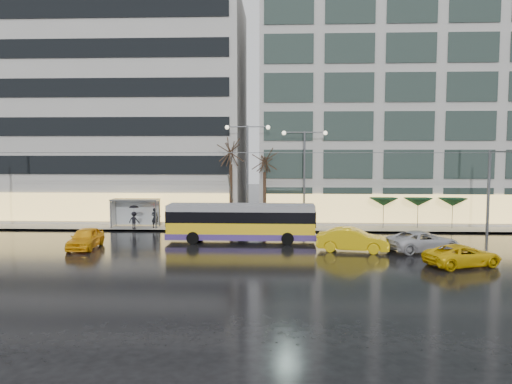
# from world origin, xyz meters

# --- Properties ---
(ground) EXTENTS (140.00, 140.00, 0.00)m
(ground) POSITION_xyz_m (0.00, 0.00, 0.00)
(ground) COLOR black
(ground) RESTS_ON ground
(sidewalk) EXTENTS (80.00, 10.00, 0.15)m
(sidewalk) POSITION_xyz_m (2.00, 14.00, 0.07)
(sidewalk) COLOR gray
(sidewalk) RESTS_ON ground
(kerb) EXTENTS (80.00, 0.10, 0.15)m
(kerb) POSITION_xyz_m (2.00, 9.05, 0.07)
(kerb) COLOR slate
(kerb) RESTS_ON ground
(building_left) EXTENTS (34.00, 14.00, 22.00)m
(building_left) POSITION_xyz_m (-16.00, 19.00, 11.15)
(building_left) COLOR #AEABA6
(building_left) RESTS_ON sidewalk
(building_right) EXTENTS (32.00, 14.00, 25.00)m
(building_right) POSITION_xyz_m (19.00, 19.00, 12.65)
(building_right) COLOR #AEABA6
(building_right) RESTS_ON sidewalk
(trolleybus) EXTENTS (11.26, 4.42, 5.21)m
(trolleybus) POSITION_xyz_m (1.88, 4.52, 1.41)
(trolleybus) COLOR yellow
(trolleybus) RESTS_ON ground
(catenary) EXTENTS (42.24, 5.12, 7.00)m
(catenary) POSITION_xyz_m (1.00, 7.94, 4.25)
(catenary) COLOR #595B60
(catenary) RESTS_ON ground
(bus_shelter) EXTENTS (4.20, 1.60, 2.51)m
(bus_shelter) POSITION_xyz_m (-8.38, 10.69, 1.96)
(bus_shelter) COLOR #595B60
(bus_shelter) RESTS_ON sidewalk
(street_lamp_near) EXTENTS (3.96, 0.36, 9.03)m
(street_lamp_near) POSITION_xyz_m (2.00, 10.80, 5.99)
(street_lamp_near) COLOR #595B60
(street_lamp_near) RESTS_ON sidewalk
(street_lamp_far) EXTENTS (3.96, 0.36, 8.53)m
(street_lamp_far) POSITION_xyz_m (7.00, 10.80, 5.71)
(street_lamp_far) COLOR #595B60
(street_lamp_far) RESTS_ON sidewalk
(tree_a) EXTENTS (3.20, 3.20, 8.40)m
(tree_a) POSITION_xyz_m (0.50, 11.00, 7.09)
(tree_a) COLOR black
(tree_a) RESTS_ON sidewalk
(tree_b) EXTENTS (3.20, 3.20, 7.70)m
(tree_b) POSITION_xyz_m (3.50, 11.20, 6.40)
(tree_b) COLOR black
(tree_b) RESTS_ON sidewalk
(parasol_a) EXTENTS (2.50, 2.50, 2.65)m
(parasol_a) POSITION_xyz_m (14.00, 11.00, 2.45)
(parasol_a) COLOR #595B60
(parasol_a) RESTS_ON sidewalk
(parasol_b) EXTENTS (2.50, 2.50, 2.65)m
(parasol_b) POSITION_xyz_m (17.00, 11.00, 2.45)
(parasol_b) COLOR #595B60
(parasol_b) RESTS_ON sidewalk
(parasol_c) EXTENTS (2.50, 2.50, 2.65)m
(parasol_c) POSITION_xyz_m (20.00, 11.00, 2.45)
(parasol_c) COLOR #595B60
(parasol_c) RESTS_ON sidewalk
(taxi_a) EXTENTS (1.95, 4.41, 1.48)m
(taxi_a) POSITION_xyz_m (-9.04, 1.49, 0.74)
(taxi_a) COLOR #FFAF0D
(taxi_a) RESTS_ON ground
(taxi_b) EXTENTS (5.16, 2.63, 1.62)m
(taxi_b) POSITION_xyz_m (9.87, 1.24, 0.81)
(taxi_b) COLOR #E2B60B
(taxi_b) RESTS_ON ground
(taxi_c) EXTENTS (5.17, 3.65, 1.31)m
(taxi_c) POSITION_xyz_m (15.85, -2.91, 0.66)
(taxi_c) COLOR yellow
(taxi_c) RESTS_ON ground
(sedan_silver) EXTENTS (5.60, 3.92, 1.42)m
(sedan_silver) POSITION_xyz_m (14.74, 1.51, 0.71)
(sedan_silver) COLOR silver
(sedan_silver) RESTS_ON ground
(pedestrian_a) EXTENTS (1.21, 1.22, 2.19)m
(pedestrian_a) POSITION_xyz_m (-6.16, 10.07, 1.58)
(pedestrian_a) COLOR black
(pedestrian_a) RESTS_ON sidewalk
(pedestrian_b) EXTENTS (1.02, 0.91, 1.74)m
(pedestrian_b) POSITION_xyz_m (-6.20, 12.14, 1.02)
(pedestrian_b) COLOR black
(pedestrian_b) RESTS_ON sidewalk
(pedestrian_c) EXTENTS (1.07, 0.96, 2.11)m
(pedestrian_c) POSITION_xyz_m (-7.81, 9.40, 1.27)
(pedestrian_c) COLOR black
(pedestrian_c) RESTS_ON sidewalk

